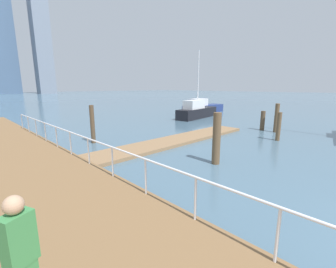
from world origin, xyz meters
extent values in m
plane|color=slate|center=(0.00, 20.00, 0.00)|extent=(300.00, 300.00, 0.00)
cube|color=#93704C|center=(3.02, 11.55, 0.09)|extent=(13.04, 2.00, 0.18)
cylinder|color=white|center=(-3.15, 3.03, 0.93)|extent=(0.06, 0.06, 1.05)
cylinder|color=white|center=(-3.15, 4.86, 0.93)|extent=(0.06, 0.06, 1.05)
cylinder|color=white|center=(-3.15, 6.68, 0.93)|extent=(0.06, 0.06, 1.05)
cylinder|color=white|center=(-3.15, 8.50, 0.93)|extent=(0.06, 0.06, 1.05)
cylinder|color=white|center=(-3.15, 10.32, 0.93)|extent=(0.06, 0.06, 1.05)
cylinder|color=white|center=(-3.15, 12.14, 0.93)|extent=(0.06, 0.06, 1.05)
cylinder|color=white|center=(-3.15, 13.97, 0.93)|extent=(0.06, 0.06, 1.05)
cylinder|color=white|center=(-3.15, 15.79, 0.93)|extent=(0.06, 0.06, 1.05)
cylinder|color=white|center=(-3.15, 17.61, 0.93)|extent=(0.06, 0.06, 1.05)
cylinder|color=white|center=(-3.15, 19.43, 0.93)|extent=(0.06, 0.06, 1.05)
cylinder|color=white|center=(-3.15, 21.26, 0.93)|extent=(0.06, 0.06, 1.05)
cylinder|color=white|center=(-3.15, 8.50, 1.45)|extent=(0.06, 25.51, 0.06)
cylinder|color=brown|center=(-0.70, 14.94, 1.18)|extent=(0.26, 0.26, 2.36)
cylinder|color=brown|center=(8.20, 7.14, 0.93)|extent=(0.27, 0.27, 1.85)
cylinder|color=brown|center=(11.05, 9.39, 0.78)|extent=(0.34, 0.34, 1.55)
cylinder|color=brown|center=(1.47, 7.39, 1.17)|extent=(0.36, 0.36, 2.35)
cylinder|color=brown|center=(10.91, 8.30, 1.11)|extent=(0.31, 0.31, 2.21)
cube|color=black|center=(13.11, 17.68, 0.54)|extent=(6.55, 2.47, 1.08)
cube|color=white|center=(12.35, 17.57, 1.55)|extent=(2.82, 1.62, 0.94)
cylinder|color=silver|center=(13.11, 17.68, 4.17)|extent=(0.12, 0.12, 6.18)
cube|color=navy|center=(17.82, 20.33, 0.51)|extent=(6.75, 1.86, 1.02)
cube|color=white|center=(16.64, 20.33, 1.46)|extent=(2.32, 1.47, 0.89)
cube|color=#3F8C4C|center=(-6.54, 4.93, 1.61)|extent=(0.42, 0.34, 0.69)
sphere|color=tan|center=(-6.54, 4.93, 2.07)|extent=(0.24, 0.24, 0.24)
cube|color=gray|center=(29.66, 126.09, 31.93)|extent=(7.94, 10.43, 63.86)
camera|label=1|loc=(-6.93, 1.89, 3.46)|focal=24.08mm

